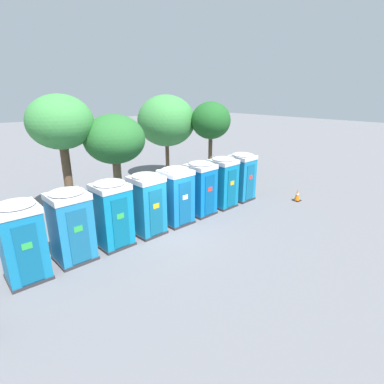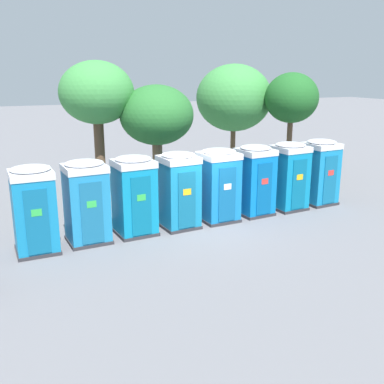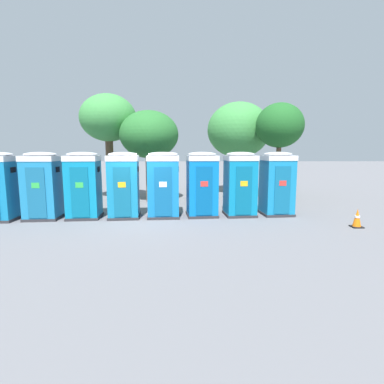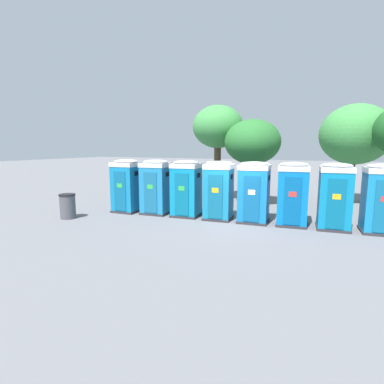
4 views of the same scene
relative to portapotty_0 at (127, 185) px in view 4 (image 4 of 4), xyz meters
The scene contains 13 objects.
ground_plane 5.48m from the portapotty_0, ahead, with size 120.00×120.00×0.00m, color slate.
portapotty_0 is the anchor object (origin of this frame).
portapotty_1 1.52m from the portapotty_0, ahead, with size 1.32×1.29×2.54m.
portapotty_2 3.04m from the portapotty_0, ahead, with size 1.32×1.30×2.54m.
portapotty_3 4.56m from the portapotty_0, ahead, with size 1.28×1.31×2.54m.
portapotty_4 6.08m from the portapotty_0, ahead, with size 1.31×1.28×2.54m.
portapotty_5 7.61m from the portapotty_0, ahead, with size 1.30×1.32×2.54m.
portapotty_6 9.13m from the portapotty_0, ahead, with size 1.28×1.30×2.54m.
portapotty_7 10.65m from the portapotty_0, ahead, with size 1.29×1.30×2.54m.
street_tree_1 6.32m from the portapotty_0, 59.01° to the left, with size 2.88×2.88×5.47m.
street_tree_2 6.86m from the portapotty_0, 39.16° to the left, with size 2.93×2.93×4.56m.
street_tree_3 12.45m from the portapotty_0, 34.79° to the left, with size 3.69×3.69×5.41m.
trash_can 2.82m from the portapotty_0, 123.98° to the right, with size 0.70×0.70×1.09m.
Camera 4 is at (3.51, -11.96, 3.15)m, focal length 28.00 mm.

